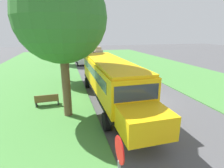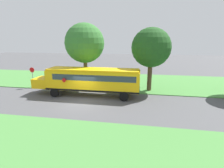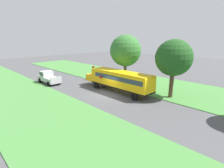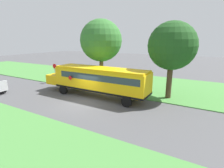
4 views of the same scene
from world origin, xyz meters
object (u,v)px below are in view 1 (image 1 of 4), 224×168
at_px(car_white_nearest, 82,59).
at_px(oak_tree_across_road, 62,33).
at_px(oak_tree_roadside_mid, 62,30).
at_px(oak_tree_beside_bus, 63,17).
at_px(oak_tree_far_end, 63,30).
at_px(car_silver_middle, 78,54).
at_px(park_bench, 47,100).
at_px(car_tan_furthest, 98,50).
at_px(school_bus, 110,77).

xyz_separation_m(car_white_nearest, oak_tree_across_road, (-2.91, 9.96, 4.12)).
height_order(oak_tree_roadside_mid, oak_tree_across_road, oak_tree_roadside_mid).
distance_m(oak_tree_beside_bus, oak_tree_roadside_mid, 8.43).
xyz_separation_m(oak_tree_roadside_mid, oak_tree_far_end, (0.05, 11.19, 0.13)).
bearing_deg(car_silver_middle, oak_tree_beside_bus, -95.97).
relative_size(oak_tree_roadside_mid, oak_tree_far_end, 1.03).
bearing_deg(car_white_nearest, oak_tree_across_road, 106.27).
bearing_deg(park_bench, car_tan_furthest, 73.14).
xyz_separation_m(car_silver_middle, oak_tree_beside_bus, (-2.81, -26.83, 5.01)).
relative_size(school_bus, oak_tree_beside_bus, 1.48).
bearing_deg(car_silver_middle, oak_tree_far_end, -111.29).
distance_m(car_white_nearest, oak_tree_far_end, 5.47).
xyz_separation_m(car_white_nearest, oak_tree_far_end, (-2.82, 0.74, 4.63)).
height_order(oak_tree_roadside_mid, park_bench, oak_tree_roadside_mid).
height_order(oak_tree_beside_bus, oak_tree_far_end, oak_tree_beside_bus).
bearing_deg(oak_tree_beside_bus, park_bench, 127.34).
xyz_separation_m(oak_tree_roadside_mid, oak_tree_across_road, (-0.04, 20.40, -0.38)).
height_order(car_white_nearest, car_tan_furthest, same).
height_order(oak_tree_beside_bus, oak_tree_across_road, oak_tree_beside_bus).
relative_size(oak_tree_roadside_mid, oak_tree_across_road, 1.10).
xyz_separation_m(car_tan_furthest, park_bench, (-9.91, -32.70, -0.40)).
xyz_separation_m(car_white_nearest, car_tan_furthest, (5.60, 15.82, 0.00)).
bearing_deg(oak_tree_beside_bus, car_tan_furthest, 76.37).
distance_m(school_bus, oak_tree_roadside_mid, 8.16).
bearing_deg(oak_tree_far_end, park_bench, -94.84).
distance_m(oak_tree_roadside_mid, oak_tree_far_end, 11.19).
bearing_deg(car_white_nearest, oak_tree_far_end, 165.21).
bearing_deg(oak_tree_far_end, car_white_nearest, -14.79).
bearing_deg(oak_tree_roadside_mid, oak_tree_across_road, 90.11).
relative_size(car_white_nearest, oak_tree_far_end, 0.58).
xyz_separation_m(car_white_nearest, oak_tree_beside_bus, (-2.81, -18.86, 5.01)).
xyz_separation_m(school_bus, car_tan_furthest, (5.33, 32.96, -1.05)).
relative_size(oak_tree_across_road, park_bench, 4.39).
xyz_separation_m(car_tan_furthest, oak_tree_far_end, (-8.42, -15.07, 4.63)).
bearing_deg(car_silver_middle, car_white_nearest, -90.00).
bearing_deg(car_tan_furthest, car_white_nearest, -109.50).
height_order(car_white_nearest, car_silver_middle, same).
bearing_deg(oak_tree_across_road, car_tan_furthest, 34.55).
bearing_deg(school_bus, car_tan_furthest, 80.81).
bearing_deg(car_silver_middle, school_bus, -89.39).
bearing_deg(car_tan_furthest, school_bus, -99.19).
height_order(oak_tree_far_end, park_bench, oak_tree_far_end).
relative_size(car_white_nearest, car_tan_furthest, 1.00).
bearing_deg(park_bench, oak_tree_far_end, 85.16).
distance_m(car_silver_middle, oak_tree_far_end, 9.03).
relative_size(school_bus, car_white_nearest, 2.82).
distance_m(school_bus, oak_tree_far_end, 18.50).
relative_size(oak_tree_beside_bus, oak_tree_across_road, 1.19).
relative_size(car_tan_furthest, oak_tree_across_road, 0.62).
distance_m(car_white_nearest, car_silver_middle, 7.97).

